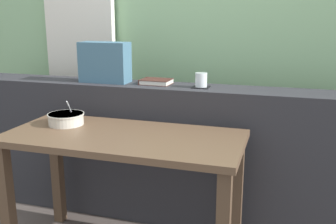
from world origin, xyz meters
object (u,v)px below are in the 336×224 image
Objects in this scene: breakfast_table at (124,156)px; throw_pillow at (105,62)px; closed_book at (156,82)px; juice_glass at (201,81)px; soup_bowl at (66,119)px; coaster_square at (201,87)px.

breakfast_table is 3.91× the size of throw_pillow.
closed_book is 0.36m from throw_pillow.
soup_bowl is (-0.69, -0.41, -0.19)m from juice_glass.
breakfast_table is at bearing -121.39° from coaster_square.
coaster_square is 1.17× the size of juice_glass.
soup_bowl is at bearing 167.87° from breakfast_table.
closed_book is at bearing 173.06° from coaster_square.
breakfast_table is at bearing -56.14° from throw_pillow.
throw_pillow is (-0.64, 0.01, 0.13)m from coaster_square.
closed_book is at bearing 173.06° from juice_glass.
closed_book is (-0.30, 0.04, -0.03)m from juice_glass.
throw_pillow reaches higher than breakfast_table.
juice_glass is (0.00, 0.00, 0.04)m from coaster_square.
throw_pillow reaches higher than coaster_square.
breakfast_table is 0.62m from closed_book.
closed_book is at bearing 89.83° from breakfast_table.
breakfast_table is 0.75m from throw_pillow.
coaster_square is 0.49× the size of soup_bowl.
coaster_square is 0.51× the size of closed_book.
soup_bowl is at bearing -149.11° from coaster_square.
throw_pillow reaches higher than soup_bowl.
juice_glass is at bearing 30.89° from soup_bowl.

